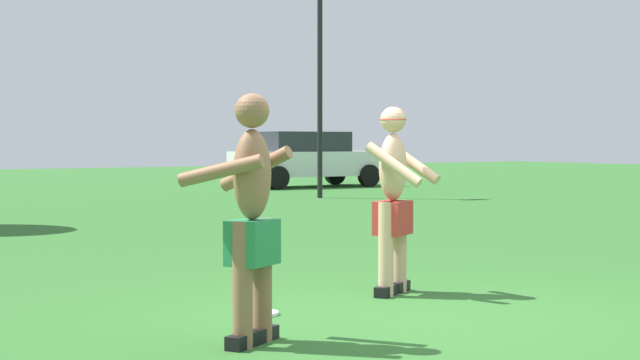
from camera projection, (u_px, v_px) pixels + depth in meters
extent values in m
plane|color=#2D6628|center=(420.00, 320.00, 7.04)|extent=(80.00, 80.00, 0.00)
cube|color=black|center=(399.00, 286.00, 8.37)|extent=(0.28, 0.23, 0.09)
cylinder|color=#E0AD89|center=(399.00, 246.00, 8.36)|extent=(0.13, 0.13, 0.80)
cube|color=black|center=(386.00, 291.00, 8.11)|extent=(0.28, 0.23, 0.09)
cylinder|color=#E0AD89|center=(386.00, 249.00, 8.10)|extent=(0.13, 0.13, 0.80)
cube|color=red|center=(393.00, 218.00, 8.22)|extent=(0.42, 0.38, 0.29)
ellipsoid|color=#E0AD89|center=(393.00, 167.00, 8.20)|extent=(0.39, 0.35, 0.58)
cylinder|color=#E0AD89|center=(413.00, 163.00, 8.35)|extent=(0.27, 0.52, 0.36)
cylinder|color=#E0AD89|center=(394.00, 165.00, 7.96)|extent=(0.33, 0.49, 0.38)
sphere|color=#E0AD89|center=(393.00, 120.00, 8.18)|extent=(0.22, 0.22, 0.22)
cone|color=red|center=(393.00, 113.00, 8.18)|extent=(0.32, 0.32, 0.12)
cube|color=black|center=(243.00, 341.00, 6.09)|extent=(0.28, 0.23, 0.09)
cylinder|color=#936647|center=(243.00, 285.00, 6.08)|extent=(0.13, 0.13, 0.81)
cube|color=black|center=(262.00, 334.00, 6.31)|extent=(0.28, 0.23, 0.09)
cylinder|color=#936647|center=(262.00, 280.00, 6.29)|extent=(0.13, 0.13, 0.81)
cube|color=#28844C|center=(252.00, 242.00, 6.17)|extent=(0.40, 0.37, 0.29)
ellipsoid|color=#936647|center=(252.00, 175.00, 6.16)|extent=(0.38, 0.34, 0.58)
cylinder|color=#936647|center=(221.00, 171.00, 6.01)|extent=(0.45, 0.47, 0.22)
cylinder|color=#936647|center=(256.00, 169.00, 6.39)|extent=(0.35, 0.51, 0.31)
sphere|color=#936647|center=(252.00, 111.00, 6.14)|extent=(0.22, 0.22, 0.22)
cylinder|color=white|center=(259.00, 313.00, 7.25)|extent=(0.29, 0.29, 0.03)
cube|color=white|center=(308.00, 164.00, 27.52)|extent=(4.33, 1.87, 0.70)
cube|color=#282D33|center=(302.00, 142.00, 27.39)|extent=(2.43, 1.62, 0.56)
cylinder|color=black|center=(335.00, 174.00, 29.09)|extent=(0.64, 0.23, 0.64)
cylinder|color=black|center=(369.00, 176.00, 27.57)|extent=(0.64, 0.23, 0.64)
cylinder|color=black|center=(247.00, 176.00, 27.51)|extent=(0.64, 0.23, 0.64)
cylinder|color=black|center=(277.00, 178.00, 25.98)|extent=(0.64, 0.23, 0.64)
cylinder|color=black|center=(320.00, 94.00, 22.09)|extent=(0.12, 0.12, 4.80)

